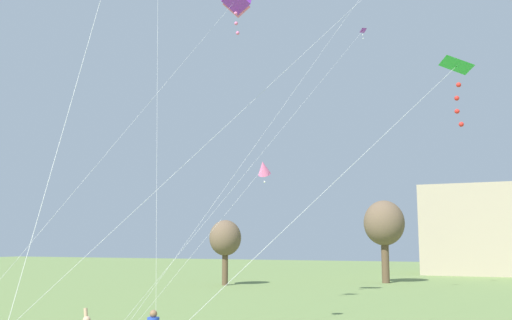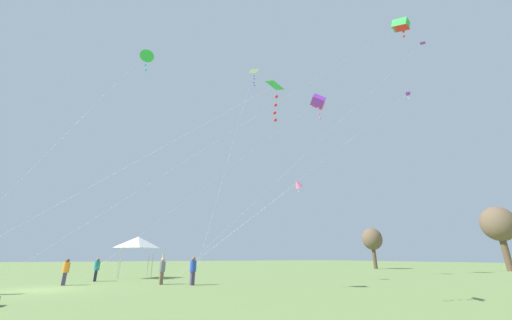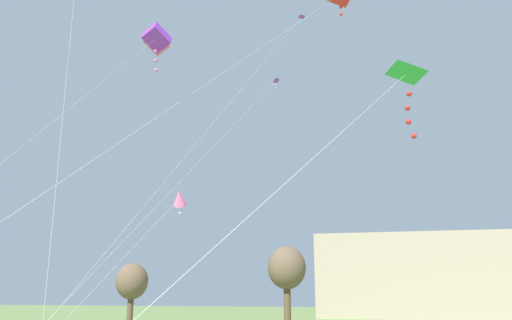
{
  "view_description": "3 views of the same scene",
  "coord_description": "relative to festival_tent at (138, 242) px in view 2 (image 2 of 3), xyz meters",
  "views": [
    {
      "loc": [
        11.77,
        -8.35,
        3.93
      ],
      "look_at": [
        1.86,
        14.53,
        7.51
      ],
      "focal_mm": 40.0,
      "sensor_mm": 36.0,
      "label": 1
    },
    {
      "loc": [
        20.18,
        2.75,
        1.69
      ],
      "look_at": [
        4.62,
        10.72,
        7.64
      ],
      "focal_mm": 20.0,
      "sensor_mm": 36.0,
      "label": 2
    },
    {
      "loc": [
        9.59,
        -4.12,
        3.44
      ],
      "look_at": [
        5.26,
        14.95,
        8.58
      ],
      "focal_mm": 35.0,
      "sensor_mm": 36.0,
      "label": 3
    }
  ],
  "objects": [
    {
      "name": "kite_white_delta_1",
      "position": [
        3.35,
        9.38,
        18.18
      ],
      "size": [
        5.49,
        7.27,
        21.46
      ],
      "color": "silver",
      "rests_on": "ground"
    },
    {
      "name": "person_teal_shirt",
      "position": [
        1.94,
        -2.77,
        -2.01
      ],
      "size": [
        0.38,
        0.38,
        1.6
      ],
      "rotation": [
        0.0,
        0.0,
        3.1
      ],
      "color": "#282833",
      "rests_on": "ground"
    },
    {
      "name": "kite_purple_delta_2",
      "position": [
        12.04,
        25.67,
        21.11
      ],
      "size": [
        5.73,
        25.56,
        25.1
      ],
      "color": "silver",
      "rests_on": "ground"
    },
    {
      "name": "person_orange_shirt",
      "position": [
        4.5,
        -4.47,
        -2.02
      ],
      "size": [
        0.37,
        0.37,
        1.58
      ],
      "rotation": [
        0.0,
        0.0,
        3.6
      ],
      "color": "#473860",
      "rests_on": "ground"
    },
    {
      "name": "tree_near_right",
      "position": [
        8.11,
        42.6,
        2.78
      ],
      "size": [
        3.94,
        3.94,
        7.95
      ],
      "color": "brown",
      "rests_on": "ground"
    },
    {
      "name": "kite_purple_box_4",
      "position": [
        3.82,
        17.84,
        16.49
      ],
      "size": [
        2.18,
        22.69,
        20.32
      ],
      "color": "silver",
      "rests_on": "ground"
    },
    {
      "name": "kite_purple_delta_6",
      "position": [
        10.19,
        24.12,
        15.22
      ],
      "size": [
        4.3,
        23.78,
        19.08
      ],
      "color": "silver",
      "rests_on": "ground"
    },
    {
      "name": "tree_far_right",
      "position": [
        -4.87,
        33.94,
        1.34
      ],
      "size": [
        2.94,
        2.94,
        5.93
      ],
      "color": "brown",
      "rests_on": "ground"
    },
    {
      "name": "festival_tent",
      "position": [
        0.0,
        0.0,
        0.0
      ],
      "size": [
        2.68,
        2.68,
        3.34
      ],
      "color": "#B7B7BC",
      "rests_on": "ground"
    },
    {
      "name": "kite_green_diamond_7",
      "position": [
        10.36,
        -1.9,
        11.43
      ],
      "size": [
        2.87,
        7.19,
        15.02
      ],
      "color": "silver",
      "rests_on": "ground"
    },
    {
      "name": "kite_green_delta_5",
      "position": [
        17.85,
        3.19,
        5.98
      ],
      "size": [
        5.94,
        12.95,
        9.37
      ],
      "color": "silver",
      "rests_on": "ground"
    },
    {
      "name": "person_blue_shirt",
      "position": [
        8.03,
        2.76,
        -1.95
      ],
      "size": [
        0.4,
        0.4,
        1.7
      ],
      "rotation": [
        0.0,
        0.0,
        4.3
      ],
      "color": "#473860",
      "rests_on": "ground"
    },
    {
      "name": "person_grey_shirt",
      "position": [
        6.68,
        1.08,
        -1.96
      ],
      "size": [
        0.38,
        0.38,
        1.88
      ],
      "rotation": [
        0.0,
        0.0,
        4.35
      ],
      "color": "brown",
      "rests_on": "ground"
    },
    {
      "name": "kite_green_box_3",
      "position": [
        15.67,
        17.3,
        17.6
      ],
      "size": [
        7.58,
        25.54,
        21.05
      ],
      "color": "silver",
      "rests_on": "ground"
    },
    {
      "name": "kite_pink_diamond_0",
      "position": [
        8.62,
        10.81,
        4.48
      ],
      "size": [
        1.93,
        10.28,
        7.87
      ],
      "color": "silver",
      "rests_on": "ground"
    },
    {
      "name": "ground_plane",
      "position": [
        7.06,
        -5.29,
        -2.87
      ],
      "size": [
        220.0,
        220.0,
        0.0
      ],
      "primitive_type": "plane",
      "color": "olive"
    }
  ]
}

